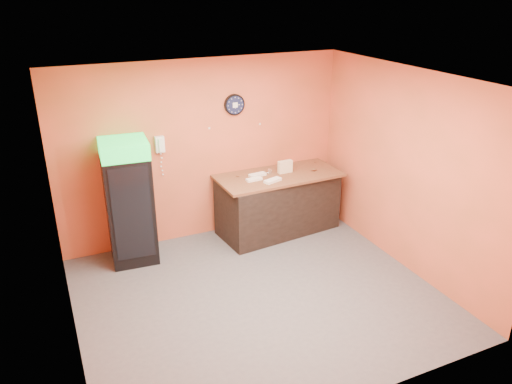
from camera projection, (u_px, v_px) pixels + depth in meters
floor at (258, 296)px, 6.54m from camera, size 4.50×4.50×0.00m
back_wall at (204, 151)px, 7.68m from camera, size 4.50×0.02×2.80m
left_wall at (60, 234)px, 5.14m from camera, size 0.02×4.00×2.80m
right_wall at (406, 171)px, 6.86m from camera, size 0.02×4.00×2.80m
ceiling at (258, 81)px, 5.45m from camera, size 4.50×4.00×0.02m
beverage_cooler at (130, 204)px, 7.07m from camera, size 0.69×0.70×1.82m
prep_counter at (278, 204)px, 8.10m from camera, size 1.98×1.03×0.95m
wall_clock at (234, 105)px, 7.58m from camera, size 0.32×0.06×0.32m
wall_phone at (160, 144)px, 7.29m from camera, size 0.13×0.11×0.24m
butcher_paper at (278, 175)px, 7.90m from camera, size 1.99×0.99×0.04m
sub_roll_stack at (285, 167)px, 7.93m from camera, size 0.24×0.09×0.20m
wrapped_sandwich_left at (254, 179)px, 7.64m from camera, size 0.25×0.11×0.04m
wrapped_sandwich_mid at (273, 180)px, 7.59m from camera, size 0.31×0.20×0.04m
wrapped_sandwich_right at (257, 175)px, 7.82m from camera, size 0.29×0.14×0.04m
kitchen_tool at (270, 171)px, 7.92m from camera, size 0.07×0.07×0.07m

